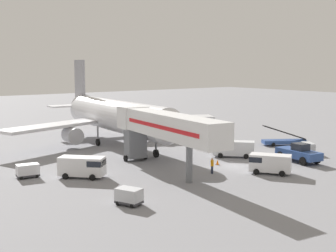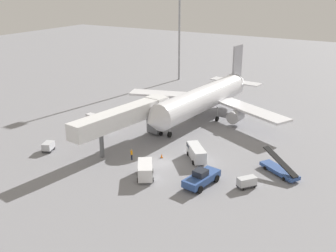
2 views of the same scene
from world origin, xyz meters
The scene contains 13 objects.
ground_plane centered at (0.00, 0.00, 0.00)m, with size 300.00×300.00×0.00m, color gray.
airplane_at_gate centered at (-3.33, 22.50, 4.54)m, with size 36.81×37.39×13.42m.
jet_bridge centered at (-8.64, 3.18, 5.32)m, with size 6.16×21.25×7.08m.
pushback_tug centered at (8.68, -3.29, 1.14)m, with size 3.46×6.60×2.46m.
belt_loader_truck centered at (17.16, 5.72, 0.77)m, with size 6.76×5.23×3.22m.
service_van_far_left centered at (-17.42, 6.09, 1.33)m, with size 4.92×5.08×2.35m.
service_van_outer_left centered at (4.09, 4.16, 1.26)m, with size 5.11×5.39×2.21m.
service_van_rear_right centered at (0.53, -5.23, 1.27)m, with size 4.30×5.02×2.24m.
baggage_cart_near_left centered at (-18.85, -5.49, 0.84)m, with size 2.18×2.62×1.52m.
baggage_cart_near_right centered at (14.41, -0.67, 0.85)m, with size 2.59×2.87×1.54m.
baggage_cart_near_center centered at (-22.35, 9.84, 0.85)m, with size 2.57×1.72×1.54m.
ground_crew_worker_foreground centered at (-4.73, -1.25, 0.98)m, with size 0.46×0.46×1.85m.
safety_cone_alpha centered at (-0.94, 1.80, 0.33)m, with size 0.44×0.44×0.67m.
Camera 1 is at (-40.35, -39.13, 12.44)m, focal length 48.93 mm.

